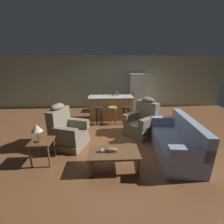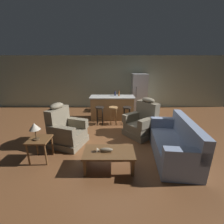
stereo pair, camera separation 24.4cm
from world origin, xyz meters
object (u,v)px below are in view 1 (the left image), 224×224
(bar_stool_left, at_px, (99,112))
(coffee_table, at_px, (114,154))
(fish_figurine, at_px, (109,150))
(couch, at_px, (176,142))
(table_lamp, at_px, (37,129))
(recliner_near_island, at_px, (142,122))
(kitchen_island, at_px, (111,107))
(bar_stool_right, at_px, (126,112))
(bottle_short_amber, at_px, (117,94))
(end_table, at_px, (42,144))
(bar_stool_middle, at_px, (113,112))
(recliner_near_lamp, at_px, (67,131))
(refrigerator, at_px, (136,92))
(bottle_tall_green, at_px, (113,94))

(bar_stool_left, bearing_deg, coffee_table, -81.15)
(coffee_table, bearing_deg, fish_figurine, -174.55)
(bar_stool_left, bearing_deg, fish_figurine, -83.24)
(couch, height_order, table_lamp, table_lamp)
(recliner_near_island, relative_size, kitchen_island, 0.67)
(recliner_near_island, bearing_deg, bar_stool_right, -103.01)
(kitchen_island, relative_size, bottle_short_amber, 7.06)
(table_lamp, height_order, bar_stool_left, table_lamp)
(end_table, height_order, kitchen_island, kitchen_island)
(bar_stool_middle, bearing_deg, bottle_short_amber, 71.15)
(kitchen_island, bearing_deg, end_table, -120.58)
(recliner_near_lamp, relative_size, bottle_short_amber, 4.71)
(fish_figurine, relative_size, recliner_near_island, 0.28)
(recliner_near_island, relative_size, bottle_short_amber, 4.71)
(kitchen_island, height_order, bar_stool_left, kitchen_island)
(bar_stool_right, bearing_deg, bottle_short_amber, 112.22)
(refrigerator, bearing_deg, bar_stool_right, -112.15)
(couch, bearing_deg, bottle_tall_green, -57.56)
(recliner_near_lamp, relative_size, kitchen_island, 0.67)
(kitchen_island, relative_size, bottle_tall_green, 8.28)
(recliner_near_island, bearing_deg, kitchen_island, -95.38)
(couch, distance_m, refrigerator, 3.96)
(fish_figurine, distance_m, table_lamp, 1.65)
(coffee_table, bearing_deg, bottle_tall_green, 86.68)
(recliner_near_lamp, xyz_separation_m, recliner_near_island, (2.28, 0.61, 0.00))
(bar_stool_left, height_order, refrigerator, refrigerator)
(bar_stool_right, relative_size, refrigerator, 0.39)
(bottle_short_amber, bearing_deg, fish_figurine, -97.75)
(end_table, height_order, bar_stool_right, bar_stool_right)
(bottle_short_amber, bearing_deg, kitchen_island, -169.38)
(recliner_near_lamp, height_order, recliner_near_island, same)
(table_lamp, relative_size, bar_stool_middle, 0.60)
(coffee_table, relative_size, recliner_near_island, 0.92)
(recliner_near_island, distance_m, refrigerator, 2.77)
(kitchen_island, distance_m, bar_stool_right, 0.84)
(refrigerator, bearing_deg, fish_figurine, -108.46)
(recliner_near_lamp, bearing_deg, kitchen_island, 77.39)
(coffee_table, distance_m, bottle_tall_green, 3.40)
(bar_stool_right, bearing_deg, bar_stool_middle, 180.00)
(coffee_table, distance_m, table_lamp, 1.76)
(recliner_near_lamp, height_order, bar_stool_left, recliner_near_lamp)
(bar_stool_right, height_order, refrigerator, refrigerator)
(bottle_tall_green, bearing_deg, couch, -63.60)
(recliner_near_island, height_order, end_table, recliner_near_island)
(bar_stool_right, bearing_deg, kitchen_island, 131.36)
(couch, height_order, bottle_short_amber, bottle_short_amber)
(bottle_tall_green, bearing_deg, fish_figurine, -94.91)
(fish_figurine, xyz_separation_m, bottle_short_amber, (0.44, 3.24, 0.58))
(fish_figurine, height_order, bar_stool_middle, bar_stool_middle)
(recliner_near_island, relative_size, bar_stool_left, 1.76)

